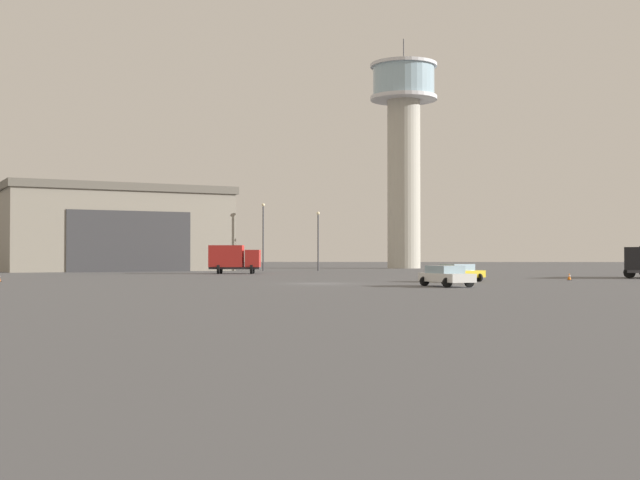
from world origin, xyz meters
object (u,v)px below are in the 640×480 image
at_px(light_post_east, 318,235).
at_px(control_tower, 404,139).
at_px(traffic_cone_near_left, 569,276).
at_px(car_yellow, 459,272).
at_px(truck_box_red, 233,258).
at_px(light_post_centre, 263,231).
at_px(car_white, 446,275).

bearing_deg(light_post_east, control_tower, 61.78).
bearing_deg(traffic_cone_near_left, light_post_east, 119.73).
bearing_deg(control_tower, car_yellow, -88.77).
height_order(truck_box_red, light_post_east, light_post_east).
relative_size(car_yellow, light_post_centre, 0.48).
distance_m(control_tower, car_yellow, 70.69).
distance_m(control_tower, light_post_east, 30.04).
height_order(car_white, light_post_centre, light_post_centre).
distance_m(light_post_east, light_post_centre, 7.29).
relative_size(light_post_east, traffic_cone_near_left, 12.70).
relative_size(truck_box_red, light_post_centre, 0.64).
height_order(car_white, light_post_east, light_post_east).
height_order(light_post_centre, traffic_cone_near_left, light_post_centre).
xyz_separation_m(truck_box_red, traffic_cone_near_left, (31.44, -22.71, -1.43)).
distance_m(car_white, light_post_east, 56.85).
bearing_deg(truck_box_red, light_post_east, 62.27).
bearing_deg(car_yellow, car_white, -141.69).
relative_size(control_tower, traffic_cone_near_left, 59.09).
relative_size(control_tower, car_white, 7.39).
height_order(car_yellow, light_post_east, light_post_east).
height_order(control_tower, car_white, control_tower).
distance_m(control_tower, car_white, 80.52).
bearing_deg(truck_box_red, traffic_cone_near_left, -38.37).
xyz_separation_m(car_white, light_post_east, (-11.71, 55.49, 3.96)).
distance_m(control_tower, truck_box_red, 48.91).
bearing_deg(truck_box_red, car_yellow, -54.02).
bearing_deg(car_yellow, traffic_cone_near_left, -14.13).
distance_m(car_white, light_post_centre, 58.80).
distance_m(truck_box_red, traffic_cone_near_left, 38.81).
bearing_deg(traffic_cone_near_left, control_tower, 99.86).
bearing_deg(control_tower, truck_box_red, -116.92).
distance_m(control_tower, traffic_cone_near_left, 67.06).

